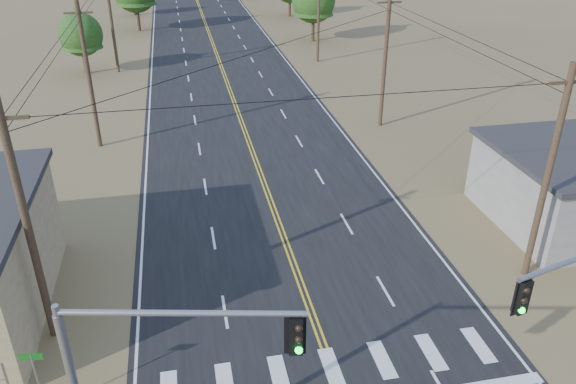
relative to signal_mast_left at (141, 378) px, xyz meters
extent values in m
cube|color=black|center=(6.28, 26.03, -4.81)|extent=(15.00, 200.00, 0.02)
cylinder|color=gray|center=(-5.22, 5.03, -4.07)|extent=(0.06, 0.06, 1.50)
cylinder|color=#4C3826|center=(-4.22, 8.03, 0.18)|extent=(0.30, 0.30, 10.00)
cube|color=#4C3826|center=(-4.22, 8.03, 4.38)|extent=(1.80, 0.12, 0.12)
cylinder|color=#4C3826|center=(-4.22, 28.03, 0.18)|extent=(0.30, 0.30, 10.00)
cube|color=#4C3826|center=(-4.22, 28.03, 4.38)|extent=(1.80, 0.12, 0.12)
cylinder|color=#4C3826|center=(-4.22, 48.03, 0.18)|extent=(0.30, 0.30, 10.00)
cylinder|color=#4C3826|center=(16.78, 8.03, 0.18)|extent=(0.30, 0.30, 10.00)
cube|color=#4C3826|center=(16.78, 8.03, 4.38)|extent=(1.80, 0.12, 0.12)
cylinder|color=#4C3826|center=(16.78, 28.03, 0.18)|extent=(0.30, 0.30, 10.00)
cube|color=#4C3826|center=(16.78, 28.03, 4.38)|extent=(1.80, 0.12, 0.12)
cylinder|color=#4C3826|center=(16.78, 48.03, 0.18)|extent=(0.30, 0.30, 10.00)
cylinder|color=gray|center=(-1.72, 0.37, 1.99)|extent=(0.18, 0.18, 0.58)
cylinder|color=gray|center=(1.20, -0.25, 2.09)|extent=(5.87, 1.40, 0.16)
cube|color=black|center=(3.84, -0.82, 1.46)|extent=(0.39, 0.36, 1.07)
sphere|color=black|center=(3.87, -0.99, 1.80)|extent=(0.19, 0.19, 0.19)
sphere|color=black|center=(3.87, -0.99, 1.46)|extent=(0.19, 0.19, 0.19)
sphere|color=#0CE533|center=(3.87, -0.99, 1.12)|extent=(0.19, 0.19, 0.19)
cube|color=black|center=(10.14, -0.40, 1.32)|extent=(0.40, 0.36, 1.05)
sphere|color=black|center=(10.09, -0.57, 1.65)|extent=(0.19, 0.19, 0.19)
sphere|color=black|center=(10.09, -0.57, 1.32)|extent=(0.19, 0.19, 0.19)
sphere|color=#0CE533|center=(10.09, -0.57, 0.99)|extent=(0.19, 0.19, 0.19)
cylinder|color=gray|center=(-3.86, 4.03, -3.54)|extent=(0.06, 0.06, 2.57)
cube|color=#0D6013|center=(-3.86, 4.03, -2.36)|extent=(0.77, 0.14, 0.26)
cylinder|color=#3F2D1E|center=(-7.31, 48.03, -3.56)|extent=(0.45, 0.45, 2.54)
cone|color=#184213|center=(-7.31, 48.03, -0.03)|extent=(3.95, 3.95, 4.51)
sphere|color=#184213|center=(-7.31, 48.03, -0.95)|extent=(4.23, 4.23, 4.23)
cylinder|color=#3F2D1E|center=(-2.75, 68.38, -3.12)|extent=(0.41, 0.41, 3.41)
cylinder|color=#3F2D1E|center=(-3.83, 80.62, -3.68)|extent=(0.43, 0.43, 2.28)
cylinder|color=#3F2D1E|center=(18.63, 57.77, -3.25)|extent=(0.40, 0.40, 3.15)
sphere|color=#184213|center=(18.63, 57.77, -0.02)|extent=(5.24, 5.24, 5.24)
cylinder|color=#3F2D1E|center=(19.21, 75.01, -3.43)|extent=(0.40, 0.40, 2.78)
camera|label=1|loc=(1.59, -10.96, 10.74)|focal=35.00mm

